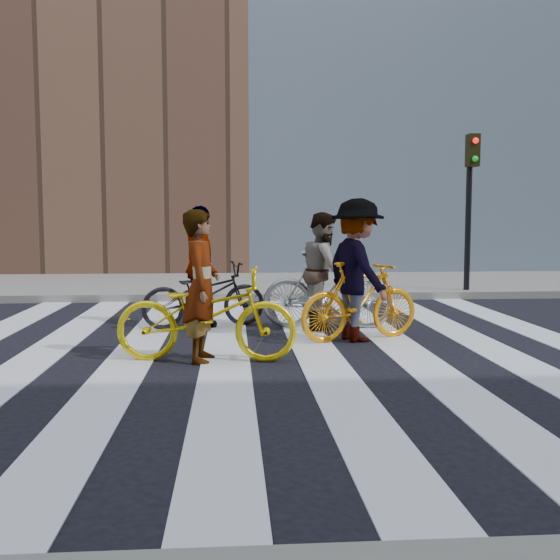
{
  "coord_description": "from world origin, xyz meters",
  "views": [
    {
      "loc": [
        -0.47,
        -7.83,
        1.62
      ],
      "look_at": [
        0.13,
        0.3,
        0.86
      ],
      "focal_mm": 42.0,
      "sensor_mm": 36.0,
      "label": 1
    }
  ],
  "objects": [
    {
      "name": "rider_mid",
      "position": [
        0.89,
        1.69,
        0.86
      ],
      "size": [
        0.76,
        0.92,
        1.72
      ],
      "primitive_type": "imported",
      "rotation": [
        0.0,
        0.0,
        1.43
      ],
      "color": "slate",
      "rests_on": "ground"
    },
    {
      "name": "rider_right",
      "position": [
        1.18,
        0.72,
        0.95
      ],
      "size": [
        1.08,
        1.39,
        1.89
      ],
      "primitive_type": "imported",
      "rotation": [
        0.0,
        0.0,
        1.92
      ],
      "color": "slate",
      "rests_on": "ground"
    },
    {
      "name": "bike_yellow_left",
      "position": [
        -0.77,
        -0.43,
        0.54
      ],
      "size": [
        2.12,
        0.93,
        1.08
      ],
      "primitive_type": "imported",
      "rotation": [
        0.0,
        0.0,
        1.46
      ],
      "color": "yellow",
      "rests_on": "ground"
    },
    {
      "name": "rider_rear",
      "position": [
        -0.94,
        1.94,
        0.91
      ],
      "size": [
        0.7,
        1.14,
        1.82
      ],
      "primitive_type": "imported",
      "rotation": [
        0.0,
        0.0,
        1.83
      ],
      "color": "slate",
      "rests_on": "ground"
    },
    {
      "name": "bike_yellow_right",
      "position": [
        1.23,
        0.72,
        0.53
      ],
      "size": [
        1.83,
        1.08,
        1.06
      ],
      "primitive_type": "imported",
      "rotation": [
        0.0,
        0.0,
        1.92
      ],
      "color": "#FF9E0E",
      "rests_on": "ground"
    },
    {
      "name": "ground",
      "position": [
        0.0,
        0.0,
        0.0
      ],
      "size": [
        100.0,
        100.0,
        0.0
      ],
      "primitive_type": "plane",
      "color": "black",
      "rests_on": "ground"
    },
    {
      "name": "zebra_crosswalk",
      "position": [
        0.0,
        0.0,
        0.01
      ],
      "size": [
        8.25,
        10.0,
        0.01
      ],
      "color": "white",
      "rests_on": "ground"
    },
    {
      "name": "rider_left",
      "position": [
        -0.82,
        -0.43,
        0.86
      ],
      "size": [
        0.48,
        0.67,
        1.73
      ],
      "primitive_type": "imported",
      "rotation": [
        0.0,
        0.0,
        1.46
      ],
      "color": "slate",
      "rests_on": "ground"
    },
    {
      "name": "bike_silver_mid",
      "position": [
        0.94,
        1.69,
        0.58
      ],
      "size": [
        1.98,
        0.8,
        1.15
      ],
      "primitive_type": "imported",
      "rotation": [
        0.0,
        0.0,
        1.43
      ],
      "color": "#999CA2",
      "rests_on": "ground"
    },
    {
      "name": "traffic_signal",
      "position": [
        4.4,
        5.32,
        2.28
      ],
      "size": [
        0.22,
        0.42,
        3.33
      ],
      "color": "black",
      "rests_on": "ground"
    },
    {
      "name": "bike_dark_rear",
      "position": [
        -0.89,
        1.94,
        0.49
      ],
      "size": [
        1.97,
        1.11,
        0.98
      ],
      "primitive_type": "imported",
      "rotation": [
        0.0,
        0.0,
        1.83
      ],
      "color": "black",
      "rests_on": "ground"
    },
    {
      "name": "sidewalk_far",
      "position": [
        0.0,
        7.5,
        0.07
      ],
      "size": [
        100.0,
        5.0,
        0.15
      ],
      "primitive_type": "cube",
      "color": "gray",
      "rests_on": "ground"
    }
  ]
}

